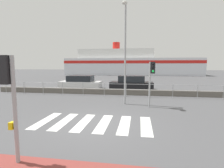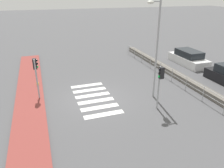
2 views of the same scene
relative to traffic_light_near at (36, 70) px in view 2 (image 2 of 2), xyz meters
The scene contains 9 objects.
ground_plane 4.17m from the traffic_light_near, 71.37° to the left, with size 160.00×160.00×0.00m, color #4C4C4F.
sidewalk_brick 2.34m from the traffic_light_near, 28.31° to the right, with size 24.00×1.80×0.12m.
crosswalk 4.15m from the traffic_light_near, 72.06° to the left, with size 4.95×2.40×0.01m.
seawall 11.11m from the traffic_light_near, 83.88° to the left, with size 21.78×0.55×0.45m.
harbor_fence 10.18m from the traffic_light_near, 83.35° to the left, with size 19.64×0.04×1.05m.
traffic_light_near is the anchor object (origin of this frame).
traffic_light_far 7.75m from the traffic_light_near, 60.75° to the left, with size 0.34×0.32×2.70m.
streetlamp 7.74m from the traffic_light_near, 73.23° to the left, with size 0.32×0.92×6.25m.
parked_car_white 14.50m from the traffic_light_near, 102.48° to the left, with size 4.38×1.79×1.39m.
Camera 2 is at (12.76, -3.13, 6.63)m, focal length 35.00 mm.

